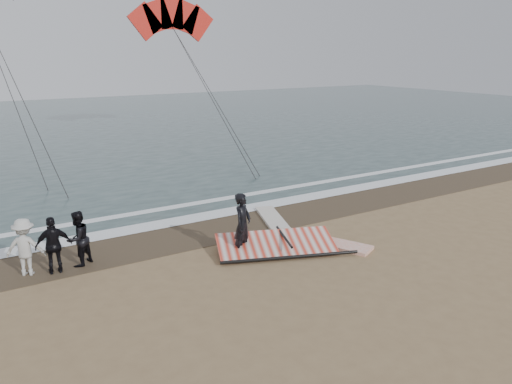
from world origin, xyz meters
TOP-DOWN VIEW (x-y plane):
  - ground at (0.00, 0.00)m, footprint 120.00×120.00m
  - sea at (0.00, 33.00)m, footprint 120.00×54.00m
  - wet_sand at (0.00, 4.50)m, footprint 120.00×2.80m
  - foam_near at (0.00, 5.90)m, footprint 120.00×0.90m
  - foam_far at (0.00, 7.60)m, footprint 120.00×0.45m
  - man_main at (-0.71, 1.97)m, footprint 0.86×0.80m
  - board_white at (2.11, 1.27)m, footprint 1.91×2.85m
  - board_cream at (1.89, 4.30)m, footprint 1.52×2.71m
  - trio_cluster at (-5.93, 3.79)m, footprint 2.52×1.09m
  - sail_rig at (0.22, 1.76)m, footprint 4.03×2.86m
  - kite_red at (6.37, 23.93)m, footprint 7.05×7.29m

SIDE VIEW (x-z plane):
  - ground at x=0.00m, z-range 0.00..0.00m
  - wet_sand at x=0.00m, z-range 0.00..0.01m
  - sea at x=0.00m, z-range 0.00..0.02m
  - foam_near at x=0.00m, z-range 0.02..0.03m
  - foam_far at x=0.00m, z-range 0.02..0.03m
  - board_cream at x=1.89m, z-range 0.00..0.11m
  - board_white at x=2.11m, z-range 0.00..0.11m
  - sail_rig at x=0.22m, z-range -0.05..0.44m
  - trio_cluster at x=-5.93m, z-range -0.01..1.66m
  - man_main at x=-0.71m, z-range 0.00..1.97m
  - kite_red at x=6.37m, z-range -0.21..16.16m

